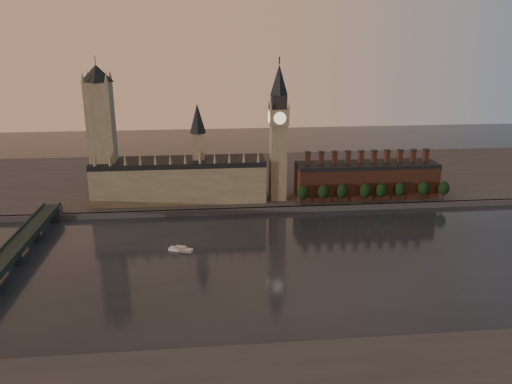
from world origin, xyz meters
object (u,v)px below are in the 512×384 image
(victoria_tower, at_px, (102,131))
(river_boat, at_px, (181,249))
(westminster_bridge, at_px, (0,268))
(big_ben, at_px, (278,132))

(victoria_tower, xyz_separation_m, river_boat, (58.60, -88.53, -57.96))
(westminster_bridge, relative_size, river_boat, 13.19)
(victoria_tower, relative_size, river_boat, 7.13)
(victoria_tower, height_order, river_boat, victoria_tower)
(victoria_tower, height_order, big_ben, victoria_tower)
(big_ben, height_order, river_boat, big_ben)
(big_ben, relative_size, westminster_bridge, 0.54)
(big_ben, distance_m, westminster_bridge, 205.83)
(victoria_tower, distance_m, big_ben, 130.12)
(big_ben, bearing_deg, westminster_bridge, -145.67)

